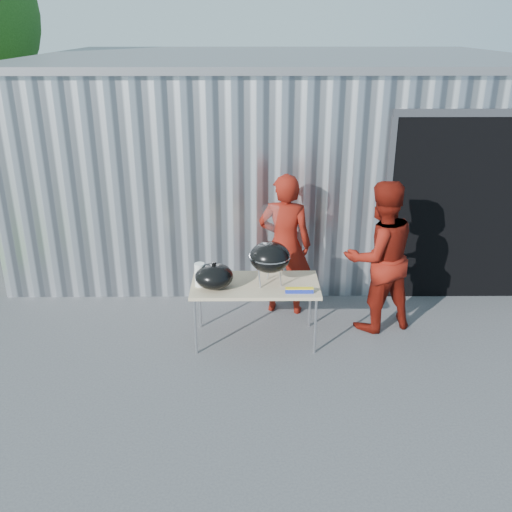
{
  "coord_description": "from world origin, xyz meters",
  "views": [
    {
      "loc": [
        0.25,
        -5.56,
        3.6
      ],
      "look_at": [
        0.31,
        0.64,
        1.05
      ],
      "focal_mm": 40.0,
      "sensor_mm": 36.0,
      "label": 1
    }
  ],
  "objects_px": {
    "kettle_grill": "(270,252)",
    "person_cook": "(285,245)",
    "folding_table": "(255,287)",
    "person_bystander": "(379,257)"
  },
  "relations": [
    {
      "from": "kettle_grill",
      "to": "person_cook",
      "type": "bearing_deg",
      "value": 74.5
    },
    {
      "from": "person_cook",
      "to": "person_bystander",
      "type": "height_order",
      "value": "person_bystander"
    },
    {
      "from": "folding_table",
      "to": "kettle_grill",
      "type": "bearing_deg",
      "value": -6.55
    },
    {
      "from": "person_cook",
      "to": "person_bystander",
      "type": "bearing_deg",
      "value": 168.45
    },
    {
      "from": "kettle_grill",
      "to": "person_bystander",
      "type": "height_order",
      "value": "person_bystander"
    },
    {
      "from": "kettle_grill",
      "to": "person_bystander",
      "type": "relative_size",
      "value": 0.5
    },
    {
      "from": "folding_table",
      "to": "person_cook",
      "type": "height_order",
      "value": "person_cook"
    },
    {
      "from": "folding_table",
      "to": "person_bystander",
      "type": "bearing_deg",
      "value": 12.23
    },
    {
      "from": "person_cook",
      "to": "kettle_grill",
      "type": "bearing_deg",
      "value": 84.51
    },
    {
      "from": "folding_table",
      "to": "person_bystander",
      "type": "distance_m",
      "value": 1.57
    }
  ]
}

